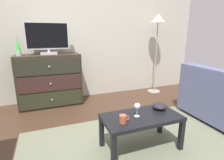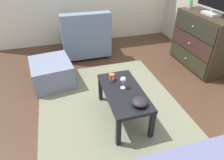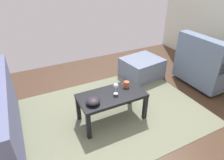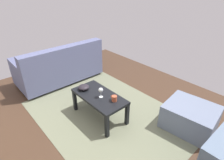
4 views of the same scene
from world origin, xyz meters
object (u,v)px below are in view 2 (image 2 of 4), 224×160
coffee_table (124,94)px  wine_glass (123,80)px  lava_lamp (191,0)px  mug (112,77)px  armchair (85,37)px  bowl_decorative (140,102)px  dresser (201,42)px  ottoman (52,72)px

coffee_table → wine_glass: 0.18m
lava_lamp → mug: lava_lamp is taller
lava_lamp → armchair: lava_lamp is taller
bowl_decorative → dresser: bearing=125.5°
dresser → lava_lamp: (-0.45, -0.04, 0.62)m
wine_glass → ottoman: size_ratio=0.22×
dresser → armchair: bearing=-119.3°
dresser → ottoman: (-0.17, -2.60, -0.28)m
dresser → wine_glass: 1.95m
dresser → mug: bearing=-70.7°
wine_glass → bowl_decorative: size_ratio=0.90×
coffee_table → wine_glass: (-0.06, 0.01, 0.17)m
dresser → coffee_table: dresser is taller
dresser → bowl_decorative: dresser is taller
dresser → wine_glass: bearing=-64.2°
mug → armchair: bearing=-177.9°
wine_glass → mug: (-0.21, -0.08, -0.07)m
lava_lamp → ottoman: (0.29, -2.56, -0.90)m
coffee_table → bowl_decorative: (0.30, 0.08, 0.10)m
wine_glass → bowl_decorative: (0.35, 0.07, -0.08)m
dresser → lava_lamp: size_ratio=3.35×
coffee_table → wine_glass: size_ratio=5.65×
wine_glass → mug: 0.23m
lava_lamp → dresser: bearing=5.5°
mug → armchair: 1.71m
mug → bowl_decorative: 0.58m
bowl_decorative → ottoman: bowl_decorative is taller
dresser → wine_glass: dresser is taller
bowl_decorative → armchair: (-2.26, -0.21, -0.09)m
armchair → bowl_decorative: bearing=5.4°
coffee_table → wine_glass: bearing=171.7°
lava_lamp → armchair: bearing=-108.2°
armchair → dresser: bearing=60.7°
coffee_table → ottoman: 1.37m
coffee_table → armchair: armchair is taller
mug → dresser: bearing=109.3°
dresser → armchair: dresser is taller
mug → wine_glass: bearing=21.2°
dresser → armchair: size_ratio=1.22×
wine_glass → lava_lamp: bearing=127.3°
lava_lamp → mug: (1.09, -1.79, -0.64)m
coffee_table → lava_lamp: bearing=128.3°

